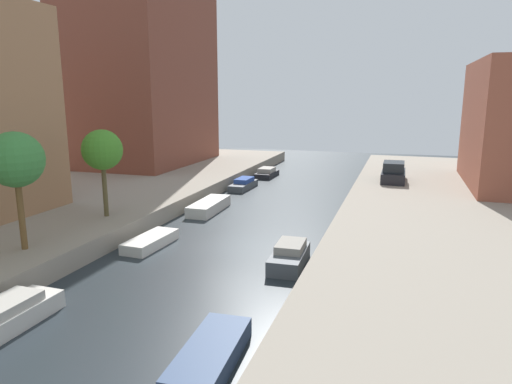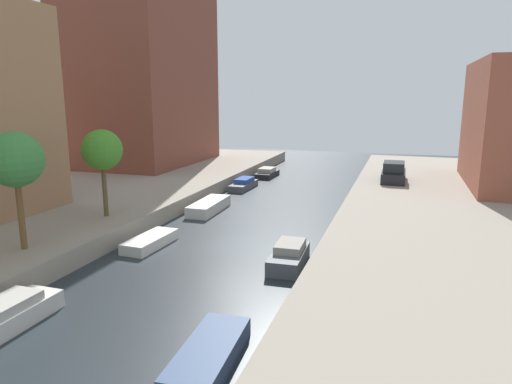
{
  "view_description": "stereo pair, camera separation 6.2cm",
  "coord_description": "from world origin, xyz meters",
  "px_view_note": "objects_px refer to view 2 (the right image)",
  "views": [
    {
      "loc": [
        8.31,
        -20.76,
        7.52
      ],
      "look_at": [
        -1.22,
        8.97,
        0.94
      ],
      "focal_mm": 32.18,
      "sensor_mm": 36.0,
      "label": 1
    },
    {
      "loc": [
        8.37,
        -20.74,
        7.52
      ],
      "look_at": [
        -1.22,
        8.97,
        0.94
      ],
      "focal_mm": 32.18,
      "sensor_mm": 36.0,
      "label": 2
    }
  ],
  "objects_px": {
    "moored_boat_left_4": "(244,184)",
    "street_tree_3": "(102,150)",
    "apartment_tower_far": "(140,32)",
    "moored_boat_left_2": "(150,241)",
    "parked_car": "(394,173)",
    "moored_boat_right_2": "(289,256)",
    "street_tree_2": "(15,160)",
    "moored_boat_right_1": "(209,355)",
    "moored_boat_left_5": "(267,173)",
    "moored_boat_left_3": "(209,206)"
  },
  "relations": [
    {
      "from": "moored_boat_left_4",
      "to": "moored_boat_right_1",
      "type": "bearing_deg",
      "value": -72.87
    },
    {
      "from": "moored_boat_left_3",
      "to": "street_tree_3",
      "type": "bearing_deg",
      "value": -118.18
    },
    {
      "from": "apartment_tower_far",
      "to": "moored_boat_right_1",
      "type": "height_order",
      "value": "apartment_tower_far"
    },
    {
      "from": "moored_boat_right_2",
      "to": "moored_boat_left_4",
      "type": "bearing_deg",
      "value": 116.03
    },
    {
      "from": "moored_boat_left_3",
      "to": "moored_boat_left_5",
      "type": "relative_size",
      "value": 1.31
    },
    {
      "from": "moored_boat_right_1",
      "to": "moored_boat_right_2",
      "type": "distance_m",
      "value": 8.32
    },
    {
      "from": "moored_boat_left_2",
      "to": "moored_boat_left_5",
      "type": "bearing_deg",
      "value": 90.36
    },
    {
      "from": "moored_boat_left_2",
      "to": "moored_boat_right_2",
      "type": "bearing_deg",
      "value": -3.49
    },
    {
      "from": "moored_boat_left_3",
      "to": "moored_boat_left_5",
      "type": "distance_m",
      "value": 13.77
    },
    {
      "from": "apartment_tower_far",
      "to": "moored_boat_left_2",
      "type": "relative_size",
      "value": 7.12
    },
    {
      "from": "moored_boat_left_4",
      "to": "moored_boat_right_2",
      "type": "height_order",
      "value": "moored_boat_right_2"
    },
    {
      "from": "parked_car",
      "to": "moored_boat_left_3",
      "type": "height_order",
      "value": "parked_car"
    },
    {
      "from": "moored_boat_right_2",
      "to": "street_tree_2",
      "type": "bearing_deg",
      "value": -159.15
    },
    {
      "from": "street_tree_2",
      "to": "moored_boat_left_4",
      "type": "height_order",
      "value": "street_tree_2"
    },
    {
      "from": "street_tree_2",
      "to": "parked_car",
      "type": "distance_m",
      "value": 26.42
    },
    {
      "from": "street_tree_3",
      "to": "moored_boat_left_3",
      "type": "height_order",
      "value": "street_tree_3"
    },
    {
      "from": "street_tree_2",
      "to": "street_tree_3",
      "type": "relative_size",
      "value": 1.07
    },
    {
      "from": "moored_boat_left_4",
      "to": "street_tree_3",
      "type": "bearing_deg",
      "value": -102.24
    },
    {
      "from": "parked_car",
      "to": "moored_boat_right_2",
      "type": "bearing_deg",
      "value": -102.85
    },
    {
      "from": "moored_boat_left_4",
      "to": "moored_boat_right_2",
      "type": "distance_m",
      "value": 17.64
    },
    {
      "from": "parked_car",
      "to": "moored_boat_right_2",
      "type": "distance_m",
      "value": 18.01
    },
    {
      "from": "street_tree_2",
      "to": "moored_boat_right_2",
      "type": "xyz_separation_m",
      "value": [
        10.81,
        4.12,
        -4.43
      ]
    },
    {
      "from": "street_tree_3",
      "to": "moored_boat_left_5",
      "type": "relative_size",
      "value": 1.4
    },
    {
      "from": "parked_car",
      "to": "street_tree_3",
      "type": "bearing_deg",
      "value": -133.12
    },
    {
      "from": "street_tree_2",
      "to": "moored_boat_left_4",
      "type": "relative_size",
      "value": 1.36
    },
    {
      "from": "parked_car",
      "to": "moored_boat_left_3",
      "type": "distance_m",
      "value": 14.91
    },
    {
      "from": "street_tree_3",
      "to": "moored_boat_left_2",
      "type": "bearing_deg",
      "value": -20.15
    },
    {
      "from": "moored_boat_left_4",
      "to": "moored_boat_left_5",
      "type": "bearing_deg",
      "value": 87.59
    },
    {
      "from": "moored_boat_left_3",
      "to": "moored_boat_right_1",
      "type": "relative_size",
      "value": 1.14
    },
    {
      "from": "moored_boat_left_2",
      "to": "moored_boat_left_4",
      "type": "relative_size",
      "value": 0.93
    },
    {
      "from": "street_tree_2",
      "to": "moored_boat_right_1",
      "type": "height_order",
      "value": "street_tree_2"
    },
    {
      "from": "street_tree_3",
      "to": "moored_boat_left_3",
      "type": "relative_size",
      "value": 1.07
    },
    {
      "from": "apartment_tower_far",
      "to": "moored_boat_right_2",
      "type": "bearing_deg",
      "value": -46.42
    },
    {
      "from": "moored_boat_left_3",
      "to": "moored_boat_left_5",
      "type": "xyz_separation_m",
      "value": [
        -0.06,
        13.77,
        0.01
      ]
    },
    {
      "from": "apartment_tower_far",
      "to": "moored_boat_left_5",
      "type": "height_order",
      "value": "apartment_tower_far"
    },
    {
      "from": "street_tree_3",
      "to": "moored_boat_right_1",
      "type": "distance_m",
      "value": 15.16
    },
    {
      "from": "parked_car",
      "to": "street_tree_2",
      "type": "bearing_deg",
      "value": -124.38
    },
    {
      "from": "apartment_tower_far",
      "to": "moored_boat_right_1",
      "type": "xyz_separation_m",
      "value": [
        19.48,
        -29.09,
        -13.13
      ]
    },
    {
      "from": "moored_boat_left_3",
      "to": "street_tree_2",
      "type": "bearing_deg",
      "value": -105.56
    },
    {
      "from": "apartment_tower_far",
      "to": "parked_car",
      "type": "distance_m",
      "value": 26.74
    },
    {
      "from": "moored_boat_left_3",
      "to": "moored_boat_left_4",
      "type": "bearing_deg",
      "value": 92.3
    },
    {
      "from": "apartment_tower_far",
      "to": "moored_boat_right_2",
      "type": "height_order",
      "value": "apartment_tower_far"
    },
    {
      "from": "moored_boat_left_2",
      "to": "moored_boat_right_2",
      "type": "distance_m",
      "value": 7.37
    },
    {
      "from": "moored_boat_left_3",
      "to": "moored_boat_left_5",
      "type": "bearing_deg",
      "value": 90.27
    },
    {
      "from": "moored_boat_left_4",
      "to": "moored_boat_right_1",
      "type": "xyz_separation_m",
      "value": [
        7.45,
        -24.16,
        -0.06
      ]
    },
    {
      "from": "street_tree_3",
      "to": "moored_boat_left_2",
      "type": "distance_m",
      "value": 5.71
    },
    {
      "from": "parked_car",
      "to": "moored_boat_left_4",
      "type": "height_order",
      "value": "parked_car"
    },
    {
      "from": "street_tree_3",
      "to": "parked_car",
      "type": "relative_size",
      "value": 1.14
    },
    {
      "from": "moored_boat_right_1",
      "to": "moored_boat_right_2",
      "type": "height_order",
      "value": "moored_boat_right_2"
    },
    {
      "from": "parked_car",
      "to": "moored_boat_left_4",
      "type": "relative_size",
      "value": 1.11
    }
  ]
}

